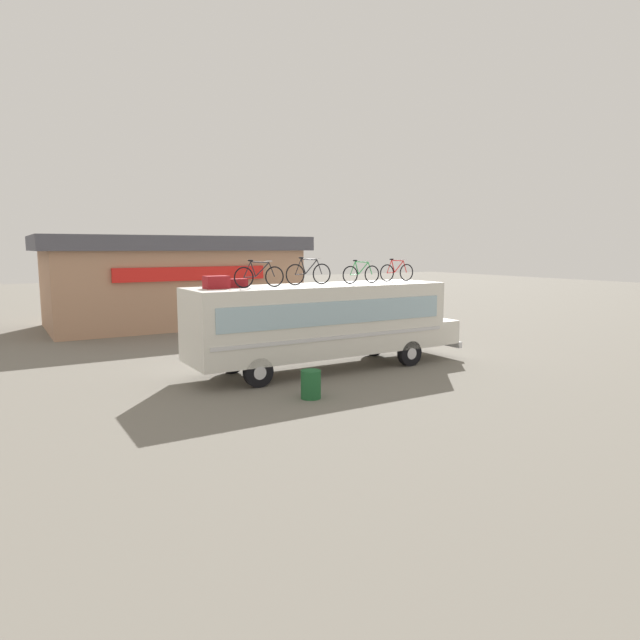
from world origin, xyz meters
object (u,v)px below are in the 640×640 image
luggage_bag_2 (237,283)px  rooftop_bicycle_4 (397,272)px  rooftop_bicycle_1 (259,276)px  luggage_bag_1 (216,282)px  bus (324,320)px  trash_bin (311,384)px  rooftop_bicycle_3 (361,274)px  rooftop_bicycle_2 (309,273)px

luggage_bag_2 → rooftop_bicycle_4: bearing=-0.8°
luggage_bag_2 → rooftop_bicycle_1: 0.79m
rooftop_bicycle_1 → luggage_bag_1: bearing=169.8°
bus → rooftop_bicycle_4: (3.44, 0.24, 1.62)m
rooftop_bicycle_4 → luggage_bag_2: bearing=179.2°
luggage_bag_1 → trash_bin: luggage_bag_1 is taller
luggage_bag_2 → rooftop_bicycle_1: (0.61, -0.45, 0.24)m
rooftop_bicycle_1 → rooftop_bicycle_3: bearing=-1.0°
rooftop_bicycle_2 → rooftop_bicycle_4: size_ratio=1.11×
bus → rooftop_bicycle_1: 3.03m
rooftop_bicycle_2 → rooftop_bicycle_4: 3.96m
luggage_bag_1 → rooftop_bicycle_4: (7.37, 0.11, 0.17)m
rooftop_bicycle_2 → trash_bin: 4.83m
rooftop_bicycle_2 → luggage_bag_1: bearing=-178.9°
luggage_bag_1 → rooftop_bicycle_4: 7.37m
rooftop_bicycle_2 → luggage_bag_2: bearing=177.0°
luggage_bag_1 → rooftop_bicycle_4: rooftop_bicycle_4 is taller
bus → luggage_bag_2: 3.46m
bus → luggage_bag_1: luggage_bag_1 is taller
luggage_bag_2 → rooftop_bicycle_4: rooftop_bicycle_4 is taller
luggage_bag_1 → luggage_bag_2: bearing=14.7°
luggage_bag_2 → luggage_bag_1: bearing=-165.3°
luggage_bag_2 → rooftop_bicycle_3: rooftop_bicycle_3 is taller
luggage_bag_1 → rooftop_bicycle_4: size_ratio=0.46×
rooftop_bicycle_3 → rooftop_bicycle_4: bearing=12.0°
rooftop_bicycle_1 → rooftop_bicycle_2: bearing=8.8°
luggage_bag_1 → trash_bin: 4.57m
luggage_bag_1 → rooftop_bicycle_3: rooftop_bicycle_3 is taller
rooftop_bicycle_1 → rooftop_bicycle_2: 2.05m
rooftop_bicycle_3 → trash_bin: bearing=-142.5°
rooftop_bicycle_1 → rooftop_bicycle_2: rooftop_bicycle_2 is taller
rooftop_bicycle_1 → rooftop_bicycle_2: size_ratio=0.99×
rooftop_bicycle_2 → bus: bearing=-21.0°
luggage_bag_1 → rooftop_bicycle_1: bearing=-10.2°
rooftop_bicycle_2 → rooftop_bicycle_3: (1.97, -0.38, -0.04)m
rooftop_bicycle_1 → rooftop_bicycle_3: 4.00m
rooftop_bicycle_3 → rooftop_bicycle_1: bearing=179.0°
rooftop_bicycle_1 → trash_bin: bearing=-86.1°
rooftop_bicycle_2 → rooftop_bicycle_3: bearing=-10.9°
rooftop_bicycle_3 → rooftop_bicycle_4: 2.03m
rooftop_bicycle_3 → rooftop_bicycle_4: rooftop_bicycle_4 is taller
rooftop_bicycle_1 → luggage_bag_2: bearing=143.4°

